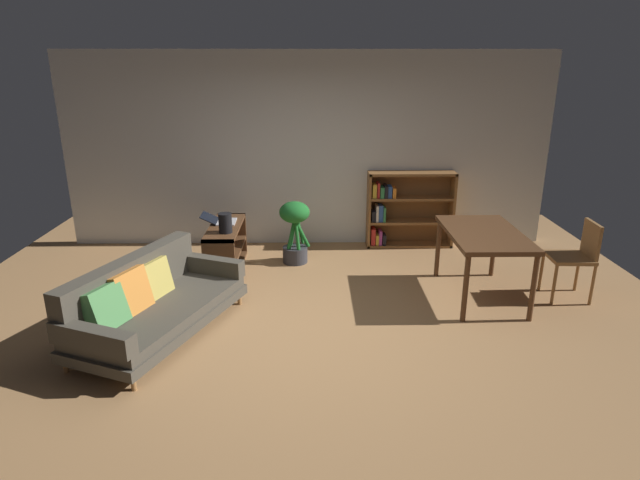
{
  "coord_description": "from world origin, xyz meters",
  "views": [
    {
      "loc": [
        0.06,
        -4.77,
        2.54
      ],
      "look_at": [
        0.14,
        0.32,
        0.82
      ],
      "focal_mm": 29.73,
      "sensor_mm": 36.0,
      "label": 1
    }
  ],
  "objects_px": {
    "open_laptop": "(220,220)",
    "potted_floor_plant": "(295,227)",
    "desk_speaker": "(225,223)",
    "bookshelf": "(405,209)",
    "fabric_couch": "(150,302)",
    "dining_chair_near": "(576,255)",
    "media_console": "(226,248)",
    "dining_table": "(484,239)"
  },
  "relations": [
    {
      "from": "open_laptop",
      "to": "potted_floor_plant",
      "type": "xyz_separation_m",
      "value": [
        0.95,
        0.08,
        -0.12
      ]
    },
    {
      "from": "desk_speaker",
      "to": "dining_table",
      "type": "distance_m",
      "value": 3.0
    },
    {
      "from": "dining_table",
      "to": "dining_chair_near",
      "type": "bearing_deg",
      "value": -2.82
    },
    {
      "from": "desk_speaker",
      "to": "open_laptop",
      "type": "bearing_deg",
      "value": 107.39
    },
    {
      "from": "fabric_couch",
      "to": "bookshelf",
      "type": "height_order",
      "value": "bookshelf"
    },
    {
      "from": "dining_table",
      "to": "bookshelf",
      "type": "relative_size",
      "value": 1.08
    },
    {
      "from": "dining_chair_near",
      "to": "open_laptop",
      "type": "bearing_deg",
      "value": 165.2
    },
    {
      "from": "dining_table",
      "to": "bookshelf",
      "type": "height_order",
      "value": "bookshelf"
    },
    {
      "from": "potted_floor_plant",
      "to": "dining_chair_near",
      "type": "bearing_deg",
      "value": -20.27
    },
    {
      "from": "dining_table",
      "to": "bookshelf",
      "type": "distance_m",
      "value": 1.89
    },
    {
      "from": "media_console",
      "to": "potted_floor_plant",
      "type": "relative_size",
      "value": 1.4
    },
    {
      "from": "open_laptop",
      "to": "bookshelf",
      "type": "height_order",
      "value": "bookshelf"
    },
    {
      "from": "media_console",
      "to": "dining_chair_near",
      "type": "distance_m",
      "value": 4.14
    },
    {
      "from": "potted_floor_plant",
      "to": "desk_speaker",
      "type": "bearing_deg",
      "value": -148.41
    },
    {
      "from": "desk_speaker",
      "to": "bookshelf",
      "type": "distance_m",
      "value": 2.66
    },
    {
      "from": "fabric_couch",
      "to": "dining_chair_near",
      "type": "height_order",
      "value": "dining_chair_near"
    },
    {
      "from": "fabric_couch",
      "to": "bookshelf",
      "type": "distance_m",
      "value": 3.91
    },
    {
      "from": "fabric_couch",
      "to": "potted_floor_plant",
      "type": "relative_size",
      "value": 2.49
    },
    {
      "from": "fabric_couch",
      "to": "potted_floor_plant",
      "type": "distance_m",
      "value": 2.36
    },
    {
      "from": "open_laptop",
      "to": "bookshelf",
      "type": "relative_size",
      "value": 0.36
    },
    {
      "from": "open_laptop",
      "to": "bookshelf",
      "type": "bearing_deg",
      "value": 17.0
    },
    {
      "from": "fabric_couch",
      "to": "desk_speaker",
      "type": "distance_m",
      "value": 1.57
    },
    {
      "from": "dining_table",
      "to": "media_console",
      "type": "bearing_deg",
      "value": 163.32
    },
    {
      "from": "desk_speaker",
      "to": "dining_chair_near",
      "type": "xyz_separation_m",
      "value": [
        3.97,
        -0.66,
        -0.18
      ]
    },
    {
      "from": "fabric_couch",
      "to": "dining_table",
      "type": "distance_m",
      "value": 3.58
    },
    {
      "from": "fabric_couch",
      "to": "dining_table",
      "type": "xyz_separation_m",
      "value": [
        3.46,
        0.82,
        0.35
      ]
    },
    {
      "from": "open_laptop",
      "to": "desk_speaker",
      "type": "height_order",
      "value": "desk_speaker"
    },
    {
      "from": "open_laptop",
      "to": "potted_floor_plant",
      "type": "bearing_deg",
      "value": 4.83
    },
    {
      "from": "open_laptop",
      "to": "desk_speaker",
      "type": "relative_size",
      "value": 1.85
    },
    {
      "from": "open_laptop",
      "to": "potted_floor_plant",
      "type": "distance_m",
      "value": 0.96
    },
    {
      "from": "open_laptop",
      "to": "dining_table",
      "type": "distance_m",
      "value": 3.24
    },
    {
      "from": "media_console",
      "to": "potted_floor_plant",
      "type": "xyz_separation_m",
      "value": [
        0.87,
        0.22,
        0.2
      ]
    },
    {
      "from": "fabric_couch",
      "to": "bookshelf",
      "type": "xyz_separation_m",
      "value": [
        2.9,
        2.62,
        0.2
      ]
    },
    {
      "from": "dining_table",
      "to": "potted_floor_plant",
      "type": "bearing_deg",
      "value": 152.3
    },
    {
      "from": "media_console",
      "to": "dining_table",
      "type": "bearing_deg",
      "value": -16.68
    },
    {
      "from": "fabric_couch",
      "to": "desk_speaker",
      "type": "height_order",
      "value": "desk_speaker"
    },
    {
      "from": "fabric_couch",
      "to": "open_laptop",
      "type": "bearing_deg",
      "value": 78.1
    },
    {
      "from": "fabric_couch",
      "to": "media_console",
      "type": "relative_size",
      "value": 1.78
    },
    {
      "from": "dining_chair_near",
      "to": "bookshelf",
      "type": "bearing_deg",
      "value": 130.83
    },
    {
      "from": "dining_table",
      "to": "desk_speaker",
      "type": "bearing_deg",
      "value": 168.27
    },
    {
      "from": "potted_floor_plant",
      "to": "bookshelf",
      "type": "distance_m",
      "value": 1.7
    },
    {
      "from": "media_console",
      "to": "bookshelf",
      "type": "bearing_deg",
      "value": 20.37
    }
  ]
}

